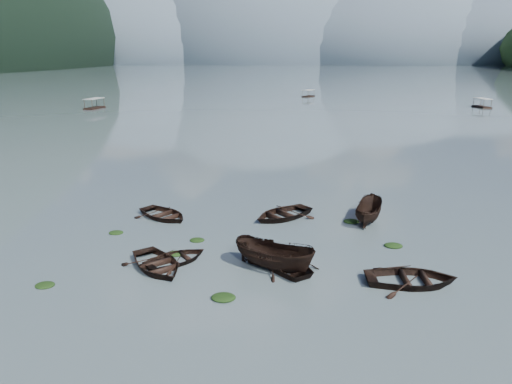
# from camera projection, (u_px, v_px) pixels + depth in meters

# --- Properties ---
(ground_plane) EXTENTS (2400.00, 2400.00, 0.00)m
(ground_plane) POSITION_uv_depth(u_px,v_px,m) (237.00, 298.00, 22.88)
(ground_plane) COLOR #4F5E62
(haze_mtn_a) EXTENTS (520.00, 520.00, 280.00)m
(haze_mtn_a) POSITION_uv_depth(u_px,v_px,m) (161.00, 63.00, 902.81)
(haze_mtn_a) COLOR #475666
(haze_mtn_a) RESTS_ON ground
(haze_mtn_b) EXTENTS (520.00, 520.00, 340.00)m
(haze_mtn_b) POSITION_uv_depth(u_px,v_px,m) (262.00, 63.00, 887.36)
(haze_mtn_b) COLOR #475666
(haze_mtn_b) RESTS_ON ground
(haze_mtn_c) EXTENTS (520.00, 520.00, 260.00)m
(haze_mtn_c) POSITION_uv_depth(u_px,v_px,m) (366.00, 63.00, 871.92)
(haze_mtn_c) COLOR #475666
(haze_mtn_c) RESTS_ON ground
(haze_mtn_d) EXTENTS (520.00, 520.00, 220.00)m
(haze_mtn_d) POSITION_uv_depth(u_px,v_px,m) (463.00, 63.00, 858.02)
(haze_mtn_d) COLOR #475666
(haze_mtn_d) RESTS_ON ground
(rowboat_0) EXTENTS (5.43, 5.64, 0.95)m
(rowboat_0) POSITION_uv_depth(u_px,v_px,m) (157.00, 268.00, 26.08)
(rowboat_0) COLOR black
(rowboat_0) RESTS_ON ground
(rowboat_1) EXTENTS (4.69, 4.61, 0.80)m
(rowboat_1) POSITION_uv_depth(u_px,v_px,m) (177.00, 262.00, 26.92)
(rowboat_1) COLOR black
(rowboat_1) RESTS_ON ground
(rowboat_2) EXTENTS (5.35, 3.95, 1.95)m
(rowboat_2) POSITION_uv_depth(u_px,v_px,m) (274.00, 269.00, 25.97)
(rowboat_2) COLOR black
(rowboat_2) RESTS_ON ground
(rowboat_3) EXTENTS (5.31, 5.62, 0.95)m
(rowboat_3) POSITION_uv_depth(u_px,v_px,m) (281.00, 265.00, 26.44)
(rowboat_3) COLOR black
(rowboat_3) RESTS_ON ground
(rowboat_4) EXTENTS (5.00, 3.67, 1.01)m
(rowboat_4) POSITION_uv_depth(u_px,v_px,m) (411.00, 284.00, 24.31)
(rowboat_4) COLOR black
(rowboat_4) RESTS_ON ground
(rowboat_6) EXTENTS (5.59, 5.34, 0.94)m
(rowboat_6) POSITION_uv_depth(u_px,v_px,m) (164.00, 218.00, 34.27)
(rowboat_6) COLOR black
(rowboat_6) RESTS_ON ground
(rowboat_7) EXTENTS (6.02, 5.95, 1.02)m
(rowboat_7) POSITION_uv_depth(u_px,v_px,m) (282.00, 218.00, 34.31)
(rowboat_7) COLOR black
(rowboat_7) RESTS_ON ground
(rowboat_8) EXTENTS (3.00, 4.83, 1.75)m
(rowboat_8) POSITION_uv_depth(u_px,v_px,m) (367.00, 221.00, 33.59)
(rowboat_8) COLOR black
(rowboat_8) RESTS_ON ground
(weed_clump_0) EXTENTS (1.04, 0.85, 0.23)m
(weed_clump_0) POSITION_uv_depth(u_px,v_px,m) (45.00, 286.00, 24.07)
(weed_clump_0) COLOR black
(weed_clump_0) RESTS_ON ground
(weed_clump_1) EXTENTS (1.05, 0.84, 0.23)m
(weed_clump_1) POSITION_uv_depth(u_px,v_px,m) (176.00, 254.00, 27.91)
(weed_clump_1) COLOR black
(weed_clump_1) RESTS_ON ground
(weed_clump_2) EXTENTS (1.25, 1.00, 0.27)m
(weed_clump_2) POSITION_uv_depth(u_px,v_px,m) (224.00, 299.00, 22.81)
(weed_clump_2) COLOR black
(weed_clump_2) RESTS_ON ground
(weed_clump_3) EXTENTS (0.96, 0.81, 0.21)m
(weed_clump_3) POSITION_uv_depth(u_px,v_px,m) (259.00, 244.00, 29.45)
(weed_clump_3) COLOR black
(weed_clump_3) RESTS_ON ground
(weed_clump_4) EXTENTS (1.17, 0.93, 0.24)m
(weed_clump_4) POSITION_uv_depth(u_px,v_px,m) (393.00, 246.00, 29.09)
(weed_clump_4) COLOR black
(weed_clump_4) RESTS_ON ground
(weed_clump_5) EXTENTS (1.00, 0.81, 0.21)m
(weed_clump_5) POSITION_uv_depth(u_px,v_px,m) (116.00, 233.00, 31.26)
(weed_clump_5) COLOR black
(weed_clump_5) RESTS_ON ground
(weed_clump_6) EXTENTS (0.99, 0.82, 0.21)m
(weed_clump_6) POSITION_uv_depth(u_px,v_px,m) (197.00, 241.00, 30.00)
(weed_clump_6) COLOR black
(weed_clump_6) RESTS_ON ground
(weed_clump_7) EXTENTS (1.16, 0.93, 0.25)m
(weed_clump_7) POSITION_uv_depth(u_px,v_px,m) (351.00, 222.00, 33.35)
(weed_clump_7) COLOR black
(weed_clump_7) RESTS_ON ground
(pontoon_left) EXTENTS (3.24, 6.18, 2.26)m
(pontoon_left) POSITION_uv_depth(u_px,v_px,m) (95.00, 109.00, 106.13)
(pontoon_left) COLOR black
(pontoon_left) RESTS_ON ground
(pontoon_centre) EXTENTS (4.23, 5.53, 1.96)m
(pontoon_centre) POSITION_uv_depth(u_px,v_px,m) (308.00, 97.00, 137.66)
(pontoon_centre) COLOR black
(pontoon_centre) RESTS_ON ground
(pontoon_right) EXTENTS (2.91, 5.65, 2.07)m
(pontoon_right) POSITION_uv_depth(u_px,v_px,m) (482.00, 108.00, 108.47)
(pontoon_right) COLOR black
(pontoon_right) RESTS_ON ground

